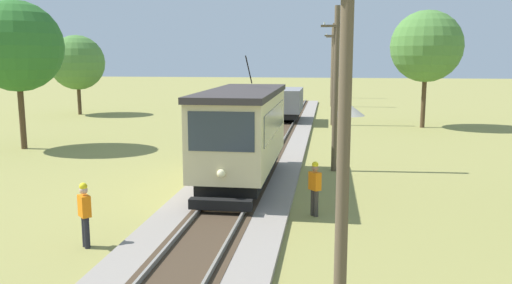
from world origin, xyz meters
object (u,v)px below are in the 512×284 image
(freight_car, at_px, (286,103))
(utility_pole_distant, at_px, (332,66))
(utility_pole_far, at_px, (333,73))
(tree_left_near, at_px, (426,46))
(utility_pole_near_tram, at_px, (344,120))
(utility_pole_mid, at_px, (336,88))
(red_tram, at_px, (243,132))
(utility_pole_horizon, at_px, (332,63))
(second_worker, at_px, (315,186))
(tree_right_near, at_px, (17,46))
(gravel_pile, at_px, (348,109))
(track_worker, at_px, (85,212))
(tree_left_far, at_px, (77,63))

(freight_car, height_order, utility_pole_distant, utility_pole_distant)
(utility_pole_far, bearing_deg, tree_left_near, -3.68)
(utility_pole_near_tram, distance_m, utility_pole_mid, 13.58)
(red_tram, distance_m, utility_pole_horizon, 45.51)
(utility_pole_mid, bearing_deg, red_tram, -135.47)
(utility_pole_horizon, relative_size, second_worker, 4.75)
(utility_pole_mid, bearing_deg, second_worker, -95.53)
(utility_pole_mid, distance_m, tree_right_near, 17.45)
(utility_pole_horizon, height_order, gravel_pile, utility_pole_horizon)
(tree_left_near, distance_m, tree_right_near, 26.49)
(red_tram, height_order, utility_pole_distant, utility_pole_distant)
(utility_pole_far, height_order, tree_left_near, tree_left_near)
(freight_car, bearing_deg, gravel_pile, 48.78)
(utility_pole_near_tram, relative_size, utility_pole_mid, 1.06)
(utility_pole_near_tram, bearing_deg, utility_pole_horizon, 90.00)
(second_worker, bearing_deg, utility_pole_mid, 43.70)
(utility_pole_mid, height_order, tree_right_near, tree_right_near)
(red_tram, height_order, utility_pole_far, utility_pole_far)
(track_worker, bearing_deg, utility_pole_mid, -167.88)
(red_tram, distance_m, gravel_pile, 26.45)
(freight_car, distance_m, utility_pole_far, 4.34)
(red_tram, relative_size, tree_left_far, 1.23)
(tree_left_far, bearing_deg, utility_pole_far, -10.57)
(freight_car, bearing_deg, second_worker, -82.98)
(freight_car, xyz_separation_m, utility_pole_near_tram, (3.57, -30.28, 2.37))
(utility_pole_horizon, bearing_deg, gravel_pile, -85.77)
(tree_right_near, relative_size, tree_left_far, 1.16)
(red_tram, xyz_separation_m, utility_pole_mid, (3.56, 3.50, 1.53))
(utility_pole_distant, height_order, second_worker, utility_pole_distant)
(freight_car, bearing_deg, utility_pole_mid, -77.95)
(gravel_pile, relative_size, tree_left_far, 0.41)
(tree_left_near, bearing_deg, red_tram, -118.03)
(utility_pole_near_tram, distance_m, second_worker, 7.35)
(utility_pole_distant, distance_m, utility_pole_horizon, 11.31)
(gravel_pile, bearing_deg, utility_pole_near_tram, -92.29)
(utility_pole_distant, relative_size, tree_right_near, 0.99)
(red_tram, xyz_separation_m, utility_pole_horizon, (3.56, 45.32, 2.14))
(utility_pole_mid, distance_m, track_worker, 12.74)
(gravel_pile, bearing_deg, tree_right_near, -133.90)
(red_tram, distance_m, tree_left_near, 21.67)
(tree_left_near, bearing_deg, utility_pole_far, 176.32)
(freight_car, bearing_deg, utility_pole_distant, 75.51)
(utility_pole_far, xyz_separation_m, track_worker, (-6.65, -26.30, -2.86))
(red_tram, xyz_separation_m, freight_car, (-0.00, 20.21, -0.64))
(freight_car, relative_size, tree_left_near, 0.62)
(utility_pole_distant, height_order, gravel_pile, utility_pole_distant)
(tree_left_near, height_order, tree_left_far, tree_left_near)
(utility_pole_horizon, bearing_deg, tree_left_near, -76.24)
(freight_car, bearing_deg, red_tram, -89.99)
(utility_pole_near_tram, height_order, tree_left_far, utility_pole_near_tram)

